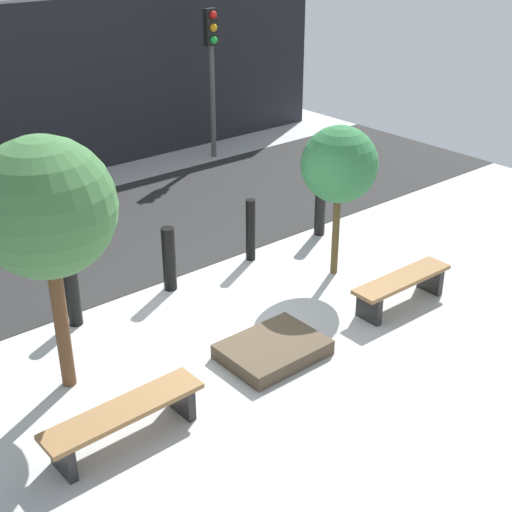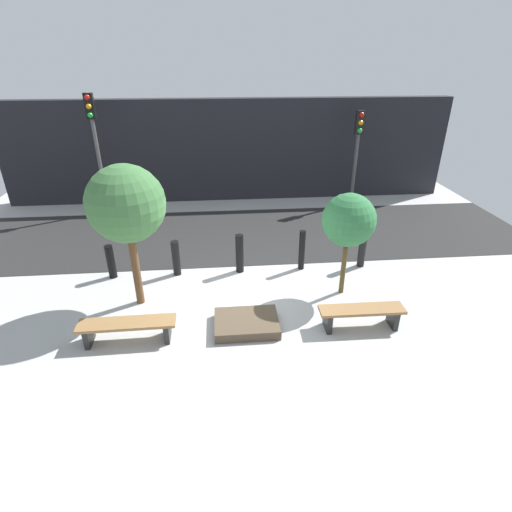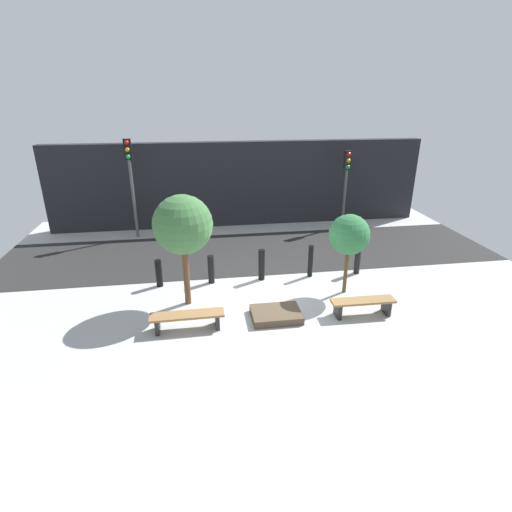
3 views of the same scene
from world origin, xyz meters
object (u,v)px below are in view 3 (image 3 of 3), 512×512
(tree_behind_left_bench, at_px, (183,225))
(bollard_left, at_px, (211,269))
(tree_behind_right_bench, at_px, (349,235))
(bench_right, at_px, (363,304))
(bollard_far_left, at_px, (159,273))
(traffic_light_mid_west, at_px, (346,175))
(bollard_right, at_px, (310,261))
(bench_left, at_px, (187,318))
(bollard_far_right, at_px, (358,258))
(traffic_light_west, at_px, (130,171))
(bollard_center, at_px, (262,265))
(planter_bed, at_px, (276,314))

(tree_behind_left_bench, distance_m, bollard_left, 2.34)
(tree_behind_right_bench, bearing_deg, bench_right, -90.00)
(bench_right, distance_m, bollard_far_left, 6.06)
(tree_behind_right_bench, height_order, traffic_light_mid_west, traffic_light_mid_west)
(bollard_right, bearing_deg, traffic_light_mid_west, 59.33)
(tree_behind_right_bench, bearing_deg, bollard_far_left, 167.45)
(tree_behind_left_bench, distance_m, tree_behind_right_bench, 4.64)
(bench_left, bearing_deg, traffic_light_mid_west, 46.70)
(bollard_far_right, relative_size, traffic_light_west, 0.28)
(bollard_left, xyz_separation_m, bollard_center, (1.59, 0.00, 0.05))
(tree_behind_left_bench, relative_size, bollard_left, 3.44)
(bollard_left, bearing_deg, tree_behind_right_bench, -17.40)
(bollard_center, relative_size, traffic_light_west, 0.26)
(tree_behind_right_bench, height_order, bollard_far_right, tree_behind_right_bench)
(planter_bed, bearing_deg, bollard_center, 90.00)
(bollard_center, xyz_separation_m, traffic_light_mid_west, (4.40, 4.74, 1.80))
(planter_bed, relative_size, bollard_center, 1.28)
(bollard_far_left, xyz_separation_m, traffic_light_mid_west, (7.58, 4.74, 1.87))
(bollard_center, height_order, bollard_far_right, bollard_far_right)
(bench_left, height_order, bollard_far_left, bollard_far_left)
(bollard_left, bearing_deg, bollard_center, 0.00)
(bollard_far_right, distance_m, traffic_light_mid_west, 5.20)
(planter_bed, xyz_separation_m, bollard_right, (1.59, 2.38, 0.43))
(bench_right, xyz_separation_m, bollard_center, (-2.31, 2.58, 0.18))
(bollard_right, bearing_deg, traffic_light_west, 141.65)
(bollard_far_left, relative_size, traffic_light_west, 0.22)
(bollard_center, distance_m, traffic_light_mid_west, 6.71)
(bollard_right, bearing_deg, planter_bed, -123.77)
(bench_left, height_order, bollard_center, bollard_center)
(bollard_left, xyz_separation_m, traffic_light_mid_west, (5.99, 4.74, 1.85))
(bollard_far_left, distance_m, traffic_light_west, 5.39)
(bollard_far_left, bearing_deg, traffic_light_west, 104.43)
(tree_behind_left_bench, bearing_deg, bollard_right, 17.40)
(bench_left, distance_m, bollard_center, 3.46)
(bollard_far_left, bearing_deg, bollard_left, 0.00)
(bench_right, height_order, planter_bed, bench_right)
(bench_left, xyz_separation_m, tree_behind_right_bench, (4.61, 1.36, 1.48))
(bench_left, bearing_deg, tree_behind_left_bench, 89.21)
(tree_behind_right_bench, distance_m, bollard_right, 1.90)
(planter_bed, height_order, tree_behind_left_bench, tree_behind_left_bench)
(bollard_right, bearing_deg, bollard_far_right, 0.00)
(tree_behind_right_bench, height_order, traffic_light_west, traffic_light_west)
(bench_right, xyz_separation_m, bollard_right, (-0.72, 2.58, 0.20))
(bollard_far_left, relative_size, bollard_center, 0.85)
(planter_bed, relative_size, traffic_light_west, 0.33)
(bollard_right, xyz_separation_m, traffic_light_west, (-5.99, 4.74, 2.17))
(bench_right, bearing_deg, bench_left, -179.21)
(bollard_left, distance_m, bollard_center, 1.59)
(bollard_far_left, relative_size, bollard_far_right, 0.79)
(bollard_left, bearing_deg, tree_behind_left_bench, -120.39)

